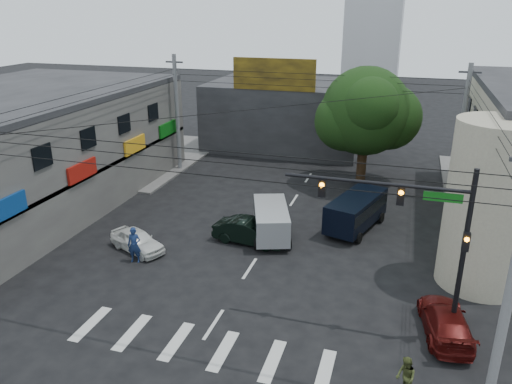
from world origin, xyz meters
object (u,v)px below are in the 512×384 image
at_px(utility_pole_far_left, 177,114).
at_px(utility_pole_near_right, 511,286).
at_px(navy_van, 356,213).
at_px(pedestrian_olive, 406,377).
at_px(street_tree, 366,111).
at_px(dark_sedan, 250,232).
at_px(traffic_gantry, 420,224).
at_px(white_compact, 137,241).
at_px(utility_pole_far_right, 461,133).
at_px(maroon_sedan, 445,321).
at_px(traffic_officer, 134,245).
at_px(silver_minivan, 271,223).

bearing_deg(utility_pole_far_left, utility_pole_near_right, -44.31).
relative_size(navy_van, pedestrian_olive, 3.55).
xyz_separation_m(utility_pole_far_left, navy_van, (15.08, -7.47, -3.58)).
relative_size(street_tree, utility_pole_near_right, 0.95).
bearing_deg(dark_sedan, traffic_gantry, -117.72).
height_order(traffic_gantry, white_compact, traffic_gantry).
height_order(traffic_gantry, utility_pole_far_right, utility_pole_far_right).
height_order(utility_pole_far_left, dark_sedan, utility_pole_far_left).
bearing_deg(maroon_sedan, white_compact, -19.24).
relative_size(traffic_gantry, utility_pole_far_right, 0.78).
xyz_separation_m(dark_sedan, pedestrian_olive, (8.68, -9.72, 0.08)).
distance_m(white_compact, pedestrian_olive, 15.91).
relative_size(white_compact, maroon_sedan, 0.85).
xyz_separation_m(utility_pole_near_right, navy_van, (-5.92, 13.03, -3.58)).
height_order(traffic_gantry, utility_pole_near_right, utility_pole_near_right).
height_order(white_compact, navy_van, navy_van).
height_order(utility_pole_near_right, traffic_officer, utility_pole_near_right).
relative_size(street_tree, utility_pole_far_right, 0.95).
distance_m(utility_pole_near_right, navy_van, 14.76).
relative_size(maroon_sedan, pedestrian_olive, 2.91).
bearing_deg(street_tree, utility_pole_near_right, -73.18).
xyz_separation_m(white_compact, maroon_sedan, (15.77, -2.92, 0.02)).
distance_m(utility_pole_far_left, navy_van, 17.20).
relative_size(white_compact, navy_van, 0.70).
bearing_deg(traffic_gantry, silver_minivan, 138.64).
xyz_separation_m(street_tree, utility_pole_far_right, (6.50, -1.00, -0.87)).
bearing_deg(traffic_officer, navy_van, 25.09).
bearing_deg(utility_pole_near_right, traffic_gantry, 127.42).
bearing_deg(utility_pole_near_right, maroon_sedan, 108.47).
xyz_separation_m(navy_van, traffic_officer, (-10.54, -7.58, -0.05)).
distance_m(traffic_gantry, white_compact, 15.26).
bearing_deg(utility_pole_far_right, traffic_gantry, -98.94).
height_order(street_tree, navy_van, street_tree).
bearing_deg(traffic_officer, traffic_gantry, -18.69).
height_order(street_tree, white_compact, street_tree).
relative_size(dark_sedan, navy_van, 0.79).
distance_m(utility_pole_near_right, pedestrian_olive, 4.71).
bearing_deg(navy_van, traffic_gantry, -144.29).
xyz_separation_m(white_compact, navy_van, (11.08, 6.42, 0.42)).
xyz_separation_m(white_compact, traffic_officer, (0.53, -1.16, 0.36)).
bearing_deg(navy_van, silver_minivan, 137.71).
bearing_deg(utility_pole_far_right, navy_van, -128.42).
height_order(white_compact, pedestrian_olive, pedestrian_olive).
xyz_separation_m(utility_pole_far_left, maroon_sedan, (19.77, -16.81, -3.98)).
relative_size(white_compact, pedestrian_olive, 2.48).
relative_size(utility_pole_far_left, utility_pole_far_right, 1.00).
relative_size(silver_minivan, navy_van, 0.88).
bearing_deg(pedestrian_olive, utility_pole_near_right, 73.53).
bearing_deg(traffic_gantry, utility_pole_far_right, 81.06).
xyz_separation_m(maroon_sedan, silver_minivan, (-9.21, 6.65, 0.33)).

